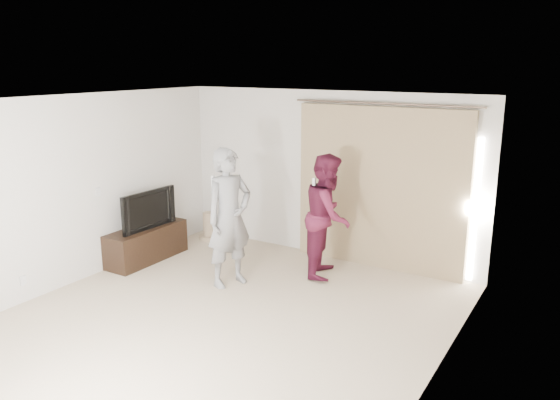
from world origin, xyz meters
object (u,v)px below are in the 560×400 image
(tv, at_px, (144,209))
(person_woman, at_px, (328,215))
(tv_console, at_px, (147,244))
(person_man, at_px, (229,218))

(tv, distance_m, person_woman, 2.83)
(tv, relative_size, person_woman, 0.58)
(tv_console, xyz_separation_m, tv, (0.00, 0.00, 0.56))
(tv_console, relative_size, tv, 1.33)
(tv_console, distance_m, tv, 0.56)
(tv, xyz_separation_m, person_woman, (2.67, 0.94, 0.06))
(person_man, xyz_separation_m, person_woman, (0.99, 1.03, -0.07))
(person_man, bearing_deg, tv, 176.98)
(person_woman, bearing_deg, tv_console, -160.65)
(person_man, bearing_deg, tv_console, 176.98)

